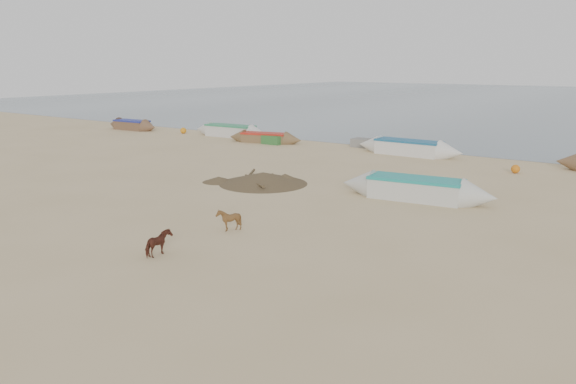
{
  "coord_description": "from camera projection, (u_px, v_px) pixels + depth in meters",
  "views": [
    {
      "loc": [
        11.34,
        -11.83,
        5.46
      ],
      "look_at": [
        0.0,
        4.0,
        1.0
      ],
      "focal_mm": 35.0,
      "sensor_mm": 36.0,
      "label": 1
    }
  ],
  "objects": [
    {
      "name": "near_canoe",
      "position": [
        416.0,
        189.0,
        23.0
      ],
      "size": [
        6.54,
        2.16,
        0.92
      ],
      "primitive_type": null,
      "rotation": [
        0.0,
        0.0,
        0.13
      ],
      "color": "beige",
      "rests_on": "ground"
    },
    {
      "name": "ground",
      "position": [
        211.0,
        248.0,
        17.03
      ],
      "size": [
        140.0,
        140.0,
        0.0
      ],
      "primitive_type": "plane",
      "color": "tan",
      "rests_on": "ground"
    },
    {
      "name": "beach_clutter",
      "position": [
        531.0,
        162.0,
        30.12
      ],
      "size": [
        43.42,
        4.46,
        0.64
      ],
      "color": "#2E632C",
      "rests_on": "ground"
    },
    {
      "name": "calf_right",
      "position": [
        159.0,
        244.0,
        16.26
      ],
      "size": [
        0.91,
        0.95,
        0.74
      ],
      "primitive_type": "imported",
      "rotation": [
        0.0,
        0.0,
        2.09
      ],
      "color": "#4E2419",
      "rests_on": "ground"
    },
    {
      "name": "waterline_canoes",
      "position": [
        366.0,
        144.0,
        35.79
      ],
      "size": [
        49.79,
        3.18,
        0.92
      ],
      "color": "brown",
      "rests_on": "ground"
    },
    {
      "name": "debris_pile",
      "position": [
        263.0,
        178.0,
        26.1
      ],
      "size": [
        4.51,
        4.51,
        0.54
      ],
      "primitive_type": "cone",
      "rotation": [
        0.0,
        0.0,
        -0.09
      ],
      "color": "brown",
      "rests_on": "ground"
    },
    {
      "name": "calf_front",
      "position": [
        229.0,
        220.0,
        18.7
      ],
      "size": [
        0.86,
        0.81,
        0.77
      ],
      "primitive_type": "imported",
      "rotation": [
        0.0,
        0.0,
        -1.25
      ],
      "color": "#55371B",
      "rests_on": "ground"
    }
  ]
}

